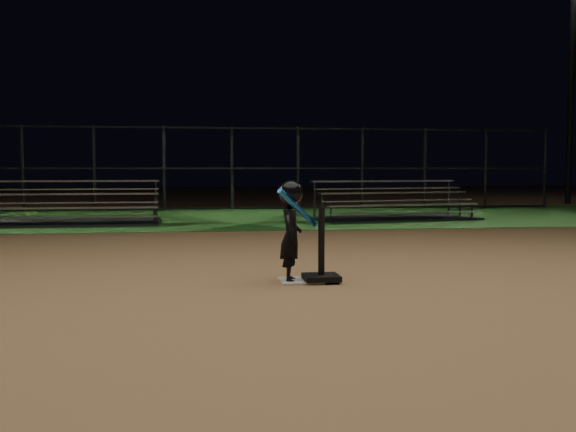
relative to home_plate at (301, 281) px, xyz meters
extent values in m
plane|color=#9E7447|center=(0.00, 0.00, -0.01)|extent=(80.00, 80.00, 0.00)
cube|color=#1F531B|center=(0.00, 10.00, -0.01)|extent=(60.00, 8.00, 0.01)
cube|color=beige|center=(0.00, 0.00, 0.00)|extent=(0.45, 0.45, 0.02)
cube|color=black|center=(0.22, -0.06, 0.04)|extent=(0.38, 0.38, 0.06)
cylinder|color=black|center=(0.22, -0.06, 0.44)|extent=(0.07, 0.07, 0.73)
imported|color=black|center=(-0.11, 0.00, 0.48)|extent=(0.28, 0.39, 0.99)
sphere|color=black|center=(-0.11, 0.00, 0.96)|extent=(0.27, 0.27, 0.27)
cylinder|color=blue|center=(-0.06, -0.15, 0.80)|extent=(0.49, 0.40, 0.43)
cylinder|color=black|center=(0.10, -0.03, 0.66)|extent=(0.17, 0.14, 0.14)
cube|color=#B6B6BB|center=(-3.90, 7.72, 0.38)|extent=(3.97, 0.34, 0.04)
cube|color=#B6B6BB|center=(-3.89, 7.44, 0.21)|extent=(3.97, 0.34, 0.03)
cube|color=#B6B6BB|center=(-3.91, 8.26, 0.66)|extent=(3.97, 0.34, 0.04)
cube|color=#B6B6BB|center=(-3.91, 7.98, 0.48)|extent=(3.97, 0.34, 0.03)
cube|color=#B6B6BB|center=(-3.93, 8.81, 0.94)|extent=(3.97, 0.34, 0.04)
cube|color=#B6B6BB|center=(-3.92, 8.53, 0.76)|extent=(3.97, 0.34, 0.03)
cube|color=#38383D|center=(-3.91, 8.26, 0.02)|extent=(4.01, 2.03, 0.06)
cube|color=silver|center=(3.75, 8.05, 0.37)|extent=(3.84, 0.92, 0.04)
cube|color=silver|center=(3.80, 7.78, 0.20)|extent=(3.84, 0.92, 0.03)
cube|color=silver|center=(3.66, 8.57, 0.64)|extent=(3.84, 0.92, 0.04)
cube|color=silver|center=(3.71, 8.31, 0.47)|extent=(3.84, 0.92, 0.03)
cube|color=silver|center=(3.56, 9.09, 0.91)|extent=(3.84, 0.92, 0.04)
cube|color=silver|center=(3.61, 8.83, 0.74)|extent=(3.84, 0.92, 0.03)
cube|color=#38383D|center=(3.66, 8.57, 0.02)|extent=(4.14, 2.54, 0.06)
cube|color=#38383D|center=(0.00, 13.00, 0.04)|extent=(20.00, 0.05, 0.05)
cube|color=#38383D|center=(0.00, 13.00, 1.24)|extent=(20.00, 0.05, 0.05)
cube|color=#38383D|center=(0.00, 13.00, 2.44)|extent=(20.00, 0.05, 0.05)
cylinder|color=#38383D|center=(-5.00, 13.00, 1.24)|extent=(0.08, 0.08, 2.50)
cylinder|color=#38383D|center=(0.00, 13.00, 1.24)|extent=(0.08, 0.08, 2.50)
cylinder|color=#38383D|center=(5.00, 13.00, 1.24)|extent=(0.08, 0.08, 2.50)
cylinder|color=#38383D|center=(10.00, 13.00, 1.24)|extent=(0.08, 0.08, 2.50)
cylinder|color=#2D2D30|center=(12.00, 15.00, 3.99)|extent=(0.20, 0.20, 8.00)
camera|label=1|loc=(-1.15, -7.14, 1.21)|focal=41.87mm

